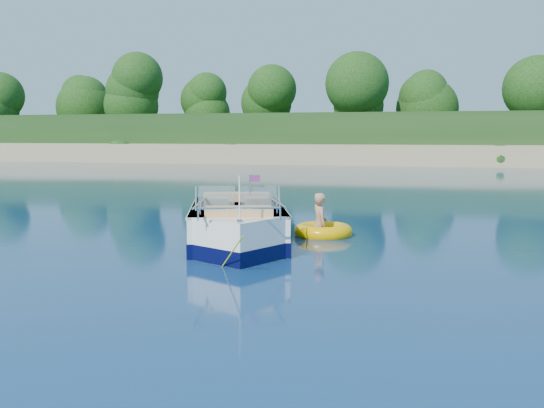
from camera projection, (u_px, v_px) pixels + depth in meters
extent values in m
plane|color=#091F42|center=(284.00, 267.00, 10.66)|extent=(160.00, 160.00, 0.00)
cube|color=tan|center=(394.00, 157.00, 47.19)|extent=(170.00, 8.00, 2.00)
cube|color=#183716|center=(405.00, 145.00, 73.14)|extent=(170.00, 56.00, 6.00)
cylinder|color=black|center=(190.00, 125.00, 53.68)|extent=(0.44, 0.44, 3.20)
sphere|color=black|center=(189.00, 90.00, 53.33)|extent=(5.28, 5.28, 5.28)
cylinder|color=black|center=(397.00, 122.00, 50.72)|extent=(0.44, 0.44, 3.60)
sphere|color=black|center=(398.00, 81.00, 50.33)|extent=(5.94, 5.94, 5.94)
cube|color=white|center=(237.00, 229.00, 13.04)|extent=(2.97, 4.05, 1.01)
cube|color=white|center=(239.00, 243.00, 11.34)|extent=(1.82, 1.82, 1.01)
cube|color=black|center=(237.00, 235.00, 13.06)|extent=(3.01, 4.10, 0.29)
cube|color=black|center=(239.00, 250.00, 11.35)|extent=(1.86, 1.86, 0.29)
cube|color=tan|center=(237.00, 214.00, 13.30)|extent=(2.26, 2.90, 0.10)
cube|color=white|center=(237.00, 207.00, 12.99)|extent=(3.01, 4.07, 0.06)
cube|color=black|center=(236.00, 215.00, 15.01)|extent=(0.61, 0.49, 0.86)
cube|color=#8C9EA5|center=(216.00, 197.00, 12.26)|extent=(0.78, 0.38, 0.47)
cube|color=#8C9EA5|center=(259.00, 197.00, 12.32)|extent=(0.78, 0.56, 0.47)
cube|color=tan|center=(217.00, 207.00, 12.71)|extent=(0.67, 0.67, 0.38)
cube|color=tan|center=(258.00, 207.00, 12.78)|extent=(0.67, 0.67, 0.38)
cube|color=tan|center=(237.00, 201.00, 13.94)|extent=(1.59, 0.98, 0.37)
cube|color=tan|center=(239.00, 216.00, 11.46)|extent=(1.43, 1.08, 0.33)
cylinder|color=white|center=(240.00, 199.00, 10.51)|extent=(0.03, 0.03, 0.82)
cube|color=red|center=(255.00, 178.00, 12.27)|extent=(0.21, 0.08, 0.13)
cube|color=silver|center=(240.00, 221.00, 10.51)|extent=(0.11, 0.09, 0.05)
cylinder|color=#CAD617|center=(232.00, 252.00, 10.22)|extent=(0.66, 0.83, 0.74)
torus|color=#F4A800|center=(323.00, 232.00, 13.95)|extent=(1.69, 1.69, 0.36)
torus|color=red|center=(323.00, 231.00, 13.95)|extent=(1.39, 1.39, 0.12)
imported|color=tan|center=(319.00, 235.00, 13.97)|extent=(0.70, 0.87, 1.56)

